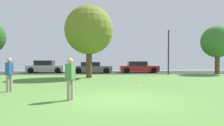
# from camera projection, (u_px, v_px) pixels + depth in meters

# --- Properties ---
(ground_plane) EXTENTS (44.00, 44.00, 0.00)m
(ground_plane) POSITION_uv_depth(u_px,v_px,m) (116.00, 99.00, 7.51)
(ground_plane) COLOR #547F38
(road_strip) EXTENTS (44.00, 6.40, 0.01)m
(road_strip) POSITION_uv_depth(u_px,v_px,m) (106.00, 73.00, 23.48)
(road_strip) COLOR #28282B
(road_strip) RESTS_ON ground_plane
(birch_tree_lone) EXTENTS (3.36, 3.36, 5.13)m
(birch_tree_lone) POSITION_uv_depth(u_px,v_px,m) (217.00, 42.00, 20.89)
(birch_tree_lone) COLOR brown
(birch_tree_lone) RESTS_ON ground_plane
(maple_tree_near) EXTENTS (4.09, 4.09, 6.06)m
(maple_tree_near) POSITION_uv_depth(u_px,v_px,m) (89.00, 30.00, 16.63)
(maple_tree_near) COLOR brown
(maple_tree_near) RESTS_ON ground_plane
(person_thrower) EXTENTS (0.39, 0.36, 1.59)m
(person_thrower) POSITION_uv_depth(u_px,v_px,m) (9.00, 73.00, 9.26)
(person_thrower) COLOR gray
(person_thrower) RESTS_ON ground_plane
(person_catcher) EXTENTS (0.39, 0.36, 1.56)m
(person_catcher) POSITION_uv_depth(u_px,v_px,m) (70.00, 77.00, 7.30)
(person_catcher) COLOR gray
(person_catcher) RESTS_ON ground_plane
(frisbee_disc) EXTENTS (0.27, 0.27, 0.03)m
(frisbee_disc) POSITION_uv_depth(u_px,v_px,m) (139.00, 86.00, 11.08)
(frisbee_disc) COLOR yellow
(frisbee_disc) RESTS_ON ground_plane
(parked_car_silver) EXTENTS (4.26, 2.08, 1.44)m
(parked_car_silver) POSITION_uv_depth(u_px,v_px,m) (46.00, 67.00, 23.30)
(parked_car_silver) COLOR #B7B7BC
(parked_car_silver) RESTS_ON ground_plane
(parked_car_grey) EXTENTS (4.43, 2.07, 1.26)m
(parked_car_grey) POSITION_uv_depth(u_px,v_px,m) (92.00, 68.00, 23.03)
(parked_car_grey) COLOR slate
(parked_car_grey) RESTS_ON ground_plane
(parked_car_red) EXTENTS (4.47, 1.93, 1.34)m
(parked_car_red) POSITION_uv_depth(u_px,v_px,m) (139.00, 67.00, 23.44)
(parked_car_red) COLOR #B21E1E
(parked_car_red) RESTS_ON ground_plane
(street_lamp_post) EXTENTS (0.14, 0.14, 4.50)m
(street_lamp_post) POSITION_uv_depth(u_px,v_px,m) (168.00, 53.00, 19.98)
(street_lamp_post) COLOR #2D2D33
(street_lamp_post) RESTS_ON ground_plane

